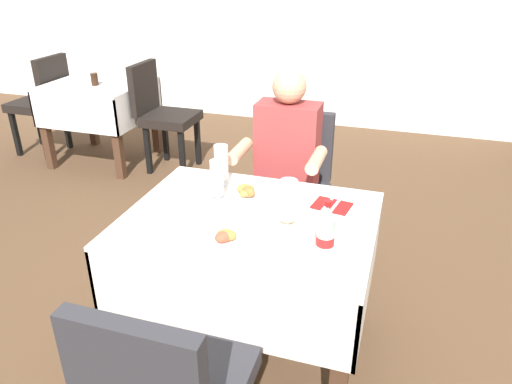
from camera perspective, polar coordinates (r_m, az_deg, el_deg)
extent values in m
plane|color=brown|center=(2.65, -3.34, -17.15)|extent=(11.00, 11.00, 0.00)
cube|color=white|center=(2.18, -0.80, -3.22)|extent=(1.11, 0.88, 0.02)
cube|color=white|center=(1.94, -4.90, -13.57)|extent=(1.11, 0.02, 0.32)
cube|color=white|center=(2.63, 2.20, -2.07)|extent=(1.11, 0.02, 0.32)
cube|color=white|center=(2.47, -12.96, -4.69)|extent=(0.02, 0.88, 0.32)
cube|color=white|center=(2.19, 13.17, -9.17)|extent=(0.02, 0.88, 0.32)
cube|color=#472D1E|center=(2.31, -16.01, -13.93)|extent=(0.07, 0.07, 0.74)
cube|color=#472D1E|center=(2.03, 9.85, -19.80)|extent=(0.07, 0.07, 0.74)
cube|color=#472D1E|center=(2.84, -7.87, -4.81)|extent=(0.07, 0.07, 0.74)
cube|color=#472D1E|center=(2.62, 12.41, -8.13)|extent=(0.07, 0.07, 0.74)
cube|color=#2D2D33|center=(2.93, 3.80, -0.88)|extent=(0.44, 0.44, 0.08)
cube|color=#2D2D33|center=(3.05, 5.10, 5.51)|extent=(0.42, 0.06, 0.44)
cube|color=black|center=(2.96, -0.38, -6.44)|extent=(0.04, 0.04, 0.45)
cube|color=black|center=(2.89, 6.10, -7.50)|extent=(0.04, 0.04, 0.45)
cube|color=black|center=(3.24, 1.49, -3.35)|extent=(0.04, 0.04, 0.45)
cube|color=black|center=(3.18, 7.40, -4.24)|extent=(0.04, 0.04, 0.45)
cylinder|color=#282D42|center=(2.92, 0.68, -6.97)|extent=(0.10, 0.10, 0.45)
cylinder|color=#282D42|center=(2.88, 3.75, -7.48)|extent=(0.10, 0.10, 0.45)
cube|color=#282D42|center=(2.89, 3.17, -0.81)|extent=(0.34, 0.36, 0.12)
cube|color=#9E3838|center=(2.84, 3.73, 5.48)|extent=(0.36, 0.20, 0.50)
sphere|color=tan|center=(2.74, 3.94, 12.25)|extent=(0.19, 0.19, 0.19)
cylinder|color=tan|center=(2.68, -1.94, 4.83)|extent=(0.07, 0.26, 0.07)
cylinder|color=tan|center=(2.58, 7.12, 3.75)|extent=(0.07, 0.26, 0.07)
cylinder|color=white|center=(2.00, -3.54, -5.78)|extent=(0.22, 0.22, 0.01)
ellipsoid|color=#B77A38|center=(1.98, -3.48, -5.06)|extent=(0.08, 0.06, 0.05)
ellipsoid|color=#C14C33|center=(1.97, -3.79, -5.25)|extent=(0.09, 0.10, 0.04)
cylinder|color=white|center=(2.35, -1.10, -0.56)|extent=(0.22, 0.22, 0.01)
ellipsoid|color=#99602D|center=(2.32, -0.90, 0.04)|extent=(0.09, 0.07, 0.05)
ellipsoid|color=#B77A38|center=(2.36, -1.24, 0.37)|extent=(0.10, 0.07, 0.05)
ellipsoid|color=#B77A38|center=(2.33, -1.04, -0.09)|extent=(0.09, 0.09, 0.04)
cylinder|color=white|center=(2.12, 3.72, -3.84)|extent=(0.07, 0.07, 0.01)
cylinder|color=white|center=(2.11, 3.73, -3.42)|extent=(0.02, 0.02, 0.03)
cylinder|color=white|center=(2.06, 3.81, -0.89)|extent=(0.08, 0.08, 0.18)
cylinder|color=gold|center=(2.07, 3.79, -1.47)|extent=(0.07, 0.07, 0.13)
cylinder|color=white|center=(2.49, -4.02, 0.95)|extent=(0.07, 0.07, 0.01)
cylinder|color=white|center=(2.48, -4.04, 1.33)|extent=(0.02, 0.02, 0.03)
cylinder|color=white|center=(2.44, -4.11, 3.53)|extent=(0.07, 0.07, 0.18)
cylinder|color=black|center=(2.46, -4.08, 2.46)|extent=(0.07, 0.07, 0.08)
cylinder|color=white|center=(2.33, -4.54, -0.94)|extent=(0.07, 0.07, 0.01)
cylinder|color=white|center=(2.32, -4.56, -0.54)|extent=(0.02, 0.02, 0.03)
cylinder|color=white|center=(2.28, -4.65, 1.71)|extent=(0.06, 0.06, 0.17)
cylinder|color=#C68928|center=(2.30, -4.60, 0.47)|extent=(0.06, 0.06, 0.06)
cylinder|color=silver|center=(1.88, 8.15, -5.39)|extent=(0.07, 0.07, 0.17)
cylinder|color=red|center=(1.88, 8.13, -5.61)|extent=(0.07, 0.07, 0.04)
cone|color=silver|center=(1.82, 8.37, -2.32)|extent=(0.06, 0.06, 0.05)
cylinder|color=red|center=(1.80, 8.45, -1.29)|extent=(0.03, 0.03, 0.02)
cube|color=maroon|center=(2.30, 8.90, -1.59)|extent=(0.19, 0.16, 0.01)
cube|color=silver|center=(2.30, 8.49, -1.34)|extent=(0.05, 0.19, 0.01)
cube|color=silver|center=(2.29, 9.33, -1.52)|extent=(0.05, 0.19, 0.01)
cube|color=white|center=(4.80, -18.18, 11.96)|extent=(0.87, 0.81, 0.02)
cube|color=white|center=(4.54, -20.69, 8.58)|extent=(0.87, 0.02, 0.32)
cube|color=white|center=(5.16, -15.42, 11.27)|extent=(0.87, 0.02, 0.32)
cube|color=white|center=(5.10, -21.91, 10.16)|extent=(0.02, 0.81, 0.32)
cube|color=white|center=(4.61, -13.48, 9.80)|extent=(0.02, 0.81, 0.32)
cube|color=#472D1E|center=(4.87, -23.47, 6.61)|extent=(0.07, 0.07, 0.74)
cube|color=#472D1E|center=(4.43, -16.00, 5.97)|extent=(0.07, 0.07, 0.74)
cube|color=#472D1E|center=(5.38, -18.87, 9.07)|extent=(0.07, 0.07, 0.74)
cube|color=#472D1E|center=(4.98, -11.77, 8.64)|extent=(0.07, 0.07, 0.74)
cube|color=black|center=(5.32, -24.38, 9.32)|extent=(0.44, 0.44, 0.08)
cube|color=black|center=(5.09, -22.75, 12.02)|extent=(0.06, 0.42, 0.44)
cube|color=black|center=(5.62, -24.11, 7.33)|extent=(0.04, 0.04, 0.45)
cube|color=black|center=(5.38, -26.39, 6.13)|extent=(0.04, 0.04, 0.45)
cube|color=black|center=(5.40, -21.35, 7.14)|extent=(0.04, 0.04, 0.45)
cube|color=black|center=(5.16, -23.61, 5.89)|extent=(0.04, 0.04, 0.45)
cube|color=black|center=(4.49, -9.93, 8.51)|extent=(0.44, 0.44, 0.08)
cube|color=black|center=(4.54, -13.06, 11.84)|extent=(0.06, 0.42, 0.44)
cube|color=black|center=(4.36, -8.67, 4.38)|extent=(0.04, 0.04, 0.45)
cube|color=black|center=(4.65, -6.86, 5.87)|extent=(0.04, 0.04, 0.45)
cube|color=black|center=(4.52, -12.57, 4.81)|extent=(0.04, 0.04, 0.45)
cube|color=black|center=(4.79, -10.60, 6.24)|extent=(0.04, 0.04, 0.45)
cylinder|color=black|center=(4.70, -18.44, 12.47)|extent=(0.06, 0.06, 0.11)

